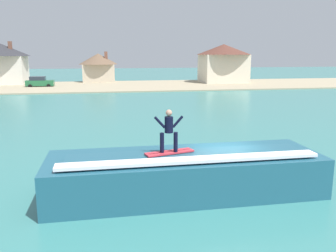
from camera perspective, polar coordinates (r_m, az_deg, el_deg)
ground_plane at (r=15.71m, az=9.05°, el=-9.20°), size 260.00×260.00×0.00m
wave_crest at (r=14.25m, az=2.82°, el=-7.66°), size 10.83×3.43×1.79m
surfboard at (r=13.59m, az=0.24°, el=-4.27°), size 1.98×0.95×0.06m
surfer at (r=13.28m, az=0.14°, el=-0.44°), size 1.13×0.32×1.65m
shoreline_bank at (r=62.66m, az=-5.90°, el=6.52°), size 120.00×20.84×0.19m
car_near_shore at (r=63.41m, az=-20.09°, el=6.72°), size 4.50×2.04×1.86m
car_far_shore at (r=67.98m, az=9.49°, el=7.54°), size 4.52×2.15×1.86m
house_with_chimney at (r=71.51m, az=-25.54°, el=9.56°), size 10.57×10.57×7.77m
house_gabled_white at (r=69.29m, az=8.96°, el=10.35°), size 10.35×10.35×7.39m
house_small_cottage at (r=71.34m, az=-11.20°, el=9.54°), size 7.51×7.51×6.03m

